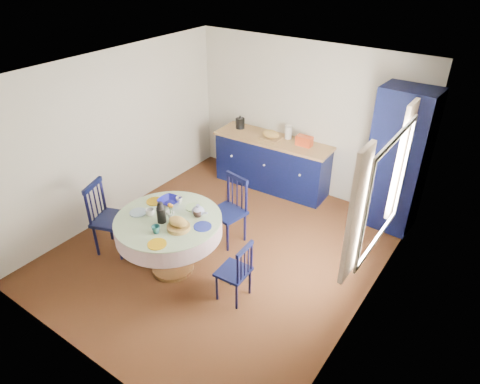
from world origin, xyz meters
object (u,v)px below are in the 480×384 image
object	(u,v)px
dining_table	(169,227)
mug_a	(150,212)
mug_d	(179,200)
kitchen_counter	(273,162)
chair_right	(236,271)
chair_left	(108,217)
pantry_cabinet	(398,161)
chair_far	(230,210)
cobalt_bowl	(169,201)
mug_b	(156,230)
mug_c	(198,213)

from	to	relation	value
dining_table	mug_a	size ratio (longest dim) A/B	11.79
dining_table	mug_d	bearing A→B (deg)	110.74
kitchen_counter	chair_right	xyz separation A→B (m)	(1.07, -2.60, -0.05)
dining_table	chair_left	distance (m)	1.02
mug_d	pantry_cabinet	bearing A→B (deg)	48.12
pantry_cabinet	chair_far	world-z (taller)	pantry_cabinet
chair_left	dining_table	bearing A→B (deg)	-101.10
chair_far	chair_right	bearing A→B (deg)	-39.80
dining_table	chair_left	bearing A→B (deg)	-171.11
kitchen_counter	dining_table	world-z (taller)	kitchen_counter
kitchen_counter	cobalt_bowl	world-z (taller)	kitchen_counter
mug_b	mug_c	distance (m)	0.57
mug_b	cobalt_bowl	distance (m)	0.65
mug_d	mug_c	bearing A→B (deg)	-15.43
chair_left	mug_d	xyz separation A→B (m)	(0.86, 0.51, 0.33)
chair_far	pantry_cabinet	bearing A→B (deg)	55.22
chair_far	mug_b	distance (m)	1.33
chair_right	cobalt_bowl	xyz separation A→B (m)	(-1.22, 0.21, 0.43)
chair_right	mug_a	size ratio (longest dim) A/B	7.29
mug_c	chair_left	bearing A→B (deg)	-162.37
chair_far	mug_b	bearing A→B (deg)	-85.63
pantry_cabinet	chair_left	distance (m)	4.14
mug_a	mug_d	bearing A→B (deg)	76.82
mug_a	mug_b	xyz separation A→B (m)	(0.32, -0.22, 0.00)
dining_table	chair_right	bearing A→B (deg)	3.07
mug_a	mug_d	world-z (taller)	mug_a
chair_left	chair_right	distance (m)	2.00
chair_left	mug_c	distance (m)	1.37
mug_a	cobalt_bowl	size ratio (longest dim) A/B	0.41
dining_table	chair_left	xyz separation A→B (m)	(-1.00, -0.16, -0.16)
chair_far	mug_a	bearing A→B (deg)	-103.08
pantry_cabinet	mug_b	xyz separation A→B (m)	(-1.87, -2.99, -0.21)
cobalt_bowl	pantry_cabinet	bearing A→B (deg)	47.90
mug_b	mug_d	world-z (taller)	mug_b
mug_d	cobalt_bowl	xyz separation A→B (m)	(-0.10, -0.09, -0.01)
mug_c	cobalt_bowl	xyz separation A→B (m)	(-0.50, 0.02, -0.01)
kitchen_counter	dining_table	size ratio (longest dim) A/B	1.54
pantry_cabinet	cobalt_bowl	distance (m)	3.27
dining_table	chair_left	world-z (taller)	dining_table
dining_table	mug_a	world-z (taller)	dining_table
mug_b	chair_left	bearing A→B (deg)	172.56
chair_right	mug_b	xyz separation A→B (m)	(-0.90, -0.35, 0.44)
chair_far	cobalt_bowl	bearing A→B (deg)	-112.24
mug_b	dining_table	bearing A→B (deg)	105.87
mug_a	mug_b	distance (m)	0.39
chair_far	mug_a	xyz separation A→B (m)	(-0.46, -1.05, 0.35)
kitchen_counter	chair_far	bearing A→B (deg)	-82.40
chair_far	mug_b	world-z (taller)	chair_far
kitchen_counter	mug_d	bearing A→B (deg)	-94.01
dining_table	mug_b	distance (m)	0.35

